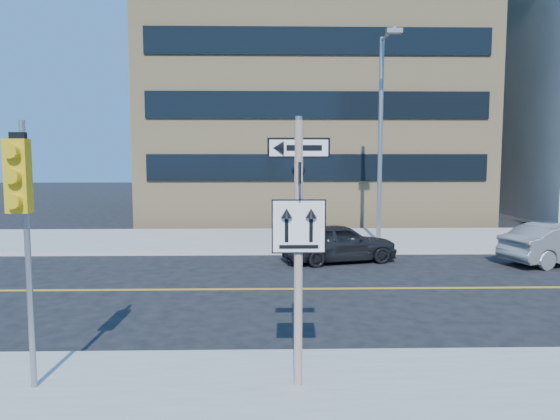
{
  "coord_description": "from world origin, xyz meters",
  "views": [
    {
      "loc": [
        -0.46,
        -10.52,
        3.66
      ],
      "look_at": [
        -0.12,
        4.0,
        2.17
      ],
      "focal_mm": 35.0,
      "sensor_mm": 36.0,
      "label": 1
    }
  ],
  "objects_px": {
    "parked_car_a": "(339,243)",
    "traffic_signal": "(20,198)",
    "sign_pole": "(298,237)",
    "streetlight_a": "(382,126)"
  },
  "relations": [
    {
      "from": "parked_car_a",
      "to": "traffic_signal",
      "type": "bearing_deg",
      "value": 135.67
    },
    {
      "from": "sign_pole",
      "to": "traffic_signal",
      "type": "distance_m",
      "value": 4.05
    },
    {
      "from": "sign_pole",
      "to": "streetlight_a",
      "type": "distance_m",
      "value": 14.05
    },
    {
      "from": "traffic_signal",
      "to": "parked_car_a",
      "type": "relative_size",
      "value": 1.03
    },
    {
      "from": "sign_pole",
      "to": "parked_car_a",
      "type": "distance_m",
      "value": 10.58
    },
    {
      "from": "streetlight_a",
      "to": "sign_pole",
      "type": "bearing_deg",
      "value": -106.77
    },
    {
      "from": "parked_car_a",
      "to": "streetlight_a",
      "type": "height_order",
      "value": "streetlight_a"
    },
    {
      "from": "sign_pole",
      "to": "streetlight_a",
      "type": "relative_size",
      "value": 0.51
    },
    {
      "from": "sign_pole",
      "to": "parked_car_a",
      "type": "xyz_separation_m",
      "value": [
        1.98,
        10.24,
        -1.77
      ]
    },
    {
      "from": "parked_car_a",
      "to": "streetlight_a",
      "type": "distance_m",
      "value": 5.48
    }
  ]
}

